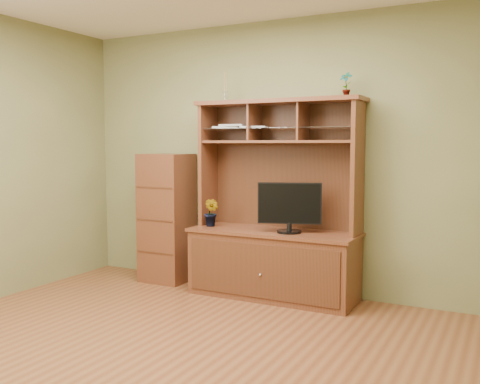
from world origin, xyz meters
The scene contains 8 objects.
room centered at (0.00, 0.00, 1.35)m, with size 4.54×4.04×2.74m.
media_hutch centered at (0.08, 1.73, 0.52)m, with size 1.66×0.61×1.90m.
monitor centered at (0.27, 1.64, 0.90)m, with size 0.58×0.24×0.47m.
orchid_plant centered at (-0.58, 1.65, 0.79)m, with size 0.16×0.13×0.28m, color #32531C.
top_plant centered at (0.74, 1.80, 2.01)m, with size 0.12×0.08×0.23m, color #2B5D20.
reed_diffuser centered at (-0.50, 1.81, 2.02)m, with size 0.06×0.06×0.30m.
magazines centered at (-0.36, 1.81, 1.65)m, with size 0.61×0.26×0.04m.
side_cabinet centered at (-1.20, 1.76, 0.69)m, with size 0.49×0.45×1.37m.
Camera 1 is at (2.12, -2.95, 1.47)m, focal length 40.00 mm.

